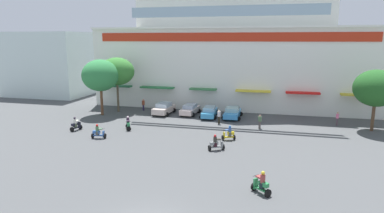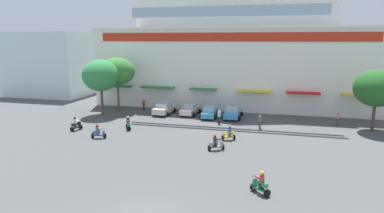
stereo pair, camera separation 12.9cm
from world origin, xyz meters
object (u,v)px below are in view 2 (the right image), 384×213
Objects in this scene: scooter_rider_3 at (128,124)px; plaza_tree_1 at (376,88)px; scooter_rider_5 at (216,144)px; parked_car_0 at (164,108)px; pedestrian_0 at (219,116)px; scooter_rider_2 at (98,133)px; pedestrian_1 at (144,104)px; plaza_tree_0 at (101,75)px; scooter_rider_1 at (261,184)px; parked_car_1 at (190,109)px; plaza_tree_2 at (117,71)px; scooter_rider_6 at (229,134)px; scooter_rider_0 at (76,125)px; pedestrian_2 at (260,121)px; parked_car_2 at (210,112)px; pedestrian_3 at (338,118)px; parked_car_3 at (233,113)px.

plaza_tree_1 is at bearing 13.10° from scooter_rider_3.
parked_car_0 is at bearing 125.80° from scooter_rider_5.
scooter_rider_3 is 0.90× the size of pedestrian_0.
scooter_rider_2 is 13.80m from pedestrian_1.
plaza_tree_0 is 20.66m from scooter_rider_5.
parked_car_1 is at bearing 115.70° from scooter_rider_1.
parked_car_1 is (10.12, 0.55, -4.85)m from plaza_tree_2.
plaza_tree_1 is 4.48× the size of scooter_rider_6.
plaza_tree_1 reaches higher than scooter_rider_0.
scooter_rider_5 is at bearing -23.19° from scooter_rider_3.
plaza_tree_0 is 32.54m from plaza_tree_1.
plaza_tree_1 is at bearing -7.76° from pedestrian_1.
scooter_rider_0 is 0.91× the size of pedestrian_0.
scooter_rider_0 is 4.44m from scooter_rider_2.
pedestrian_2 is at bearing -12.57° from plaza_tree_2.
pedestrian_0 is at bearing 28.00° from scooter_rider_3.
plaza_tree_1 is 31.51m from plaza_tree_2.
scooter_rider_1 is 19.54m from scooter_rider_3.
pedestrian_2 reaches higher than parked_car_2.
parked_car_3 is at bearing 176.79° from pedestrian_3.
plaza_tree_0 reaches higher than scooter_rider_2.
parked_car_1 is 14.78m from scooter_rider_5.
scooter_rider_0 reaches higher than parked_car_3.
scooter_rider_2 is at bearing -111.00° from scooter_rider_3.
pedestrian_1 reaches higher than parked_car_0.
scooter_rider_1 is (13.77, -20.89, -0.11)m from parked_car_0.
scooter_rider_2 is (-11.97, -12.16, -0.12)m from parked_car_3.
parked_car_2 is (12.91, -0.29, -4.86)m from plaza_tree_2.
scooter_rider_5 is at bearing -81.85° from pedestrian_0.
parked_car_1 is 2.64× the size of pedestrian_1.
pedestrian_0 is at bearing -41.23° from parked_car_1.
parked_car_1 is 14.25m from scooter_rider_2.
scooter_rider_6 is 14.41m from pedestrian_3.
pedestrian_3 is at bearing 11.21° from pedestrian_0.
parked_car_1 is 2.81× the size of scooter_rider_3.
plaza_tree_0 is at bearing -179.80° from plaza_tree_1.
scooter_rider_5 is (-4.37, 7.85, -0.05)m from scooter_rider_1.
plaza_tree_2 is 19.91m from scooter_rider_6.
plaza_tree_1 is 12.71m from pedestrian_2.
parked_car_0 is at bearing 77.27° from scooter_rider_2.
scooter_rider_2 is (-27.55, -9.92, -4.11)m from plaza_tree_1.
pedestrian_0 is at bearing 24.56° from scooter_rider_0.
pedestrian_1 is at bearing 93.22° from scooter_rider_2.
pedestrian_0 is at bearing 98.15° from scooter_rider_5.
scooter_rider_0 reaches higher than scooter_rider_3.
parked_car_0 is 21.47m from pedestrian_3.
pedestrian_2 is at bearing 62.60° from scooter_rider_6.
parked_car_1 is 23.74m from scooter_rider_1.
parked_car_2 is at bearing 148.29° from pedestrian_2.
scooter_rider_6 is (16.72, -9.62, -4.93)m from plaza_tree_2.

